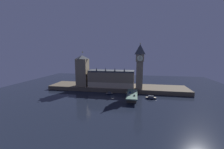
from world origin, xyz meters
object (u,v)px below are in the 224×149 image
boat_downstream (151,98)px  pedestrian_near_rail (127,94)px  street_lamp_near (127,94)px  pedestrian_far_rail (128,91)px  car_northbound_lead (130,92)px  car_southbound_trail (135,91)px  victoria_tower (82,71)px  car_southbound_lead (134,95)px  car_northbound_trail (130,94)px  clock_tower (140,65)px  pedestrian_mid_walk (137,93)px  boat_upstream (109,93)px

boat_downstream → pedestrian_near_rail: bearing=-156.9°
street_lamp_near → boat_downstream: (30.39, 19.02, -9.41)m
pedestrian_far_rail → car_northbound_lead: bearing=-67.1°
street_lamp_near → pedestrian_near_rail: bearing=86.3°
car_southbound_trail → boat_downstream: (21.24, -6.54, -6.30)m
street_lamp_near → victoria_tower: bearing=146.4°
car_southbound_lead → car_northbound_trail: bearing=149.8°
clock_tower → pedestrian_far_rail: size_ratio=37.29×
car_northbound_lead → street_lamp_near: size_ratio=0.68×
victoria_tower → pedestrian_mid_walk: size_ratio=35.10×
car_southbound_trail → car_northbound_lead: bearing=-128.1°
clock_tower → car_southbound_trail: size_ratio=16.02×
clock_tower → car_southbound_trail: (-6.28, -20.40, -34.08)m
car_northbound_lead → car_southbound_lead: car_southbound_lead is taller
pedestrian_mid_walk → boat_upstream: (-38.99, 13.28, -6.67)m
car_southbound_lead → pedestrian_far_rail: bearing=113.1°
boat_upstream → pedestrian_mid_walk: bearing=-18.8°
car_northbound_lead → car_southbound_trail: bearing=51.9°
car_northbound_trail → victoria_tower: bearing=151.9°
car_northbound_trail → pedestrian_mid_walk: pedestrian_mid_walk is taller
victoria_tower → street_lamp_near: (75.15, -49.87, -20.19)m
pedestrian_mid_walk → boat_downstream: bearing=8.2°
pedestrian_mid_walk → street_lamp_near: (-12.07, -16.37, 2.91)m
car_southbound_lead → pedestrian_mid_walk: pedestrian_mid_walk is taller
car_northbound_trail → pedestrian_far_rail: bearing=99.7°
boat_downstream → car_northbound_lead: bearing=-178.1°
car_southbound_lead → boat_upstream: car_southbound_lead is taller
car_northbound_lead → car_northbound_trail: car_northbound_trail is taller
clock_tower → street_lamp_near: size_ratio=11.28×
pedestrian_far_rail → boat_downstream: (29.99, -6.02, -6.62)m
pedestrian_near_rail → pedestrian_far_rail: bearing=90.0°
car_northbound_lead → boat_downstream: bearing=1.9°
car_southbound_lead → car_southbound_trail: car_southbound_lead is taller
pedestrian_far_rail → car_southbound_lead: bearing=-66.9°
clock_tower → victoria_tower: 91.31m
boat_upstream → pedestrian_far_rail: bearing=-9.6°
car_southbound_lead → street_lamp_near: 10.67m
car_southbound_lead → pedestrian_far_rail: pedestrian_far_rail is taller
pedestrian_far_rail → street_lamp_near: bearing=-90.9°
victoria_tower → car_southbound_lead: size_ratio=13.64×
car_northbound_lead → boat_upstream: car_northbound_lead is taller
clock_tower → street_lamp_near: 57.53m
victoria_tower → car_northbound_lead: bearing=-22.0°
car_northbound_trail → pedestrian_far_rail: 17.33m
pedestrian_far_rail → victoria_tower: bearing=161.8°
car_southbound_trail → pedestrian_mid_walk: 9.64m
pedestrian_near_rail → pedestrian_mid_walk: bearing=41.0°
clock_tower → boat_upstream: size_ratio=5.95×
victoria_tower → car_southbound_trail: victoria_tower is taller
victoria_tower → street_lamp_near: 92.43m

